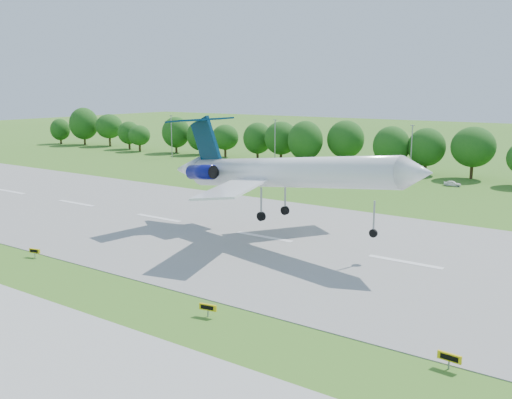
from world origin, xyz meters
name	(u,v)px	position (x,y,z in m)	size (l,w,h in m)	color
ground	(297,339)	(0.00, 0.00, 0.00)	(600.00, 600.00, 0.00)	#34691B
runway	(405,262)	(0.00, 25.00, 0.04)	(400.00, 45.00, 0.08)	gray
light_poles	(497,158)	(-2.50, 82.00, 6.34)	(175.90, 0.25, 12.19)	gray
airliner	(274,171)	(-18.60, 25.30, 9.28)	(42.73, 30.69, 13.30)	white
taxi_sign_left	(35,251)	(-37.72, 1.47, 0.79)	(1.52, 0.54, 1.07)	gray
taxi_sign_centre	(208,307)	(-8.91, -0.61, 0.88)	(1.70, 0.51, 1.19)	gray
taxi_sign_right	(449,357)	(11.83, 1.93, 0.93)	(1.80, 0.35, 1.26)	gray
service_vehicle_a	(308,168)	(-46.06, 83.37, 0.59)	(1.26, 3.61, 1.19)	white
service_vehicle_b	(452,183)	(-10.52, 80.81, 0.58)	(1.37, 3.41, 1.16)	white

